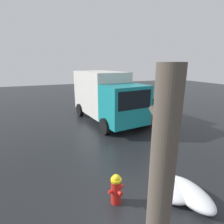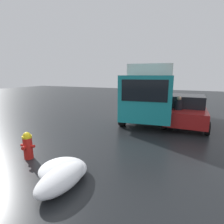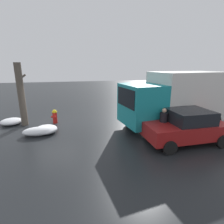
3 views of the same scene
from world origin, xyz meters
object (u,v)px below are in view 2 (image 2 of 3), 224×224
Objects in this scene: pedestrian at (178,111)px; parked_car at (186,110)px; fire_hydrant at (28,145)px; delivery_truck at (150,90)px.

pedestrian is 0.43× the size of parked_car.
parked_car reaches higher than fire_hydrant.
pedestrian reaches higher than fire_hydrant.
fire_hydrant is 7.70m from parked_car.
pedestrian is at bearing 70.10° from parked_car.
delivery_truck is 3.86× the size of pedestrian.
fire_hydrant is 0.14× the size of delivery_truck.
pedestrian is (5.31, -4.08, 0.44)m from fire_hydrant.
delivery_truck is 1.65× the size of parked_car.
delivery_truck reaches higher than parked_car.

